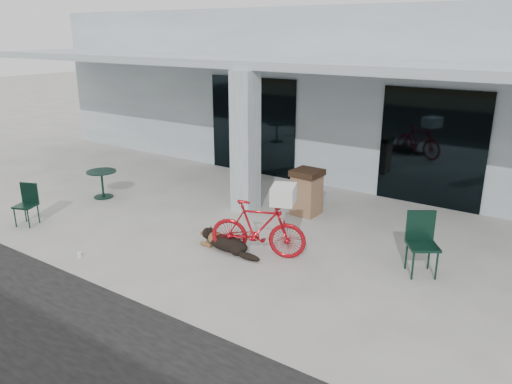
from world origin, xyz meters
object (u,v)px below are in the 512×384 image
Objects in this scene: dog at (227,242)px; cafe_table_near at (102,184)px; cafe_chair_near at (25,205)px; cafe_chair_far_a at (423,245)px; bicycle at (258,229)px; trash_receptacle at (307,192)px.

dog is 4.51m from cafe_table_near.
cafe_chair_near reaches higher than cafe_table_near.
cafe_table_near is at bearing 172.19° from dog.
cafe_chair_near is 0.83× the size of cafe_chair_far_a.
dog is 1.00× the size of cafe_chair_far_a.
bicycle is at bearing -6.69° from cafe_table_near.
trash_receptacle reaches higher than dog.
cafe_table_near is 7.69m from cafe_chair_far_a.
dog is at bearing 83.81° from bicycle.
cafe_chair_near is at bearing 164.10° from cafe_chair_far_a.
trash_receptacle is (0.23, 2.57, 0.34)m from dog.
cafe_chair_far_a reaches higher than dog.
cafe_chair_near reaches higher than dog.
cafe_chair_far_a is at bearing 21.05° from dog.
dog is 1.49× the size of cafe_table_near.
cafe_chair_far_a is 3.33m from trash_receptacle.
cafe_chair_far_a is at bearing 2.75° from cafe_table_near.
cafe_chair_far_a is (7.50, 2.48, 0.09)m from cafe_chair_near.
bicycle is at bearing 165.67° from cafe_chair_far_a.
bicycle is 1.64× the size of dog.
cafe_chair_far_a reaches higher than cafe_chair_near.
dog is at bearing -3.62° from cafe_chair_near.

